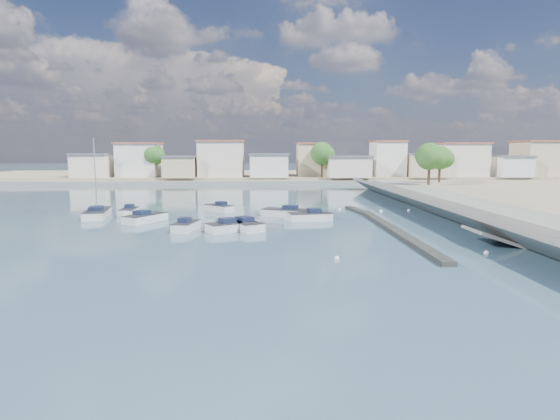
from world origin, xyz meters
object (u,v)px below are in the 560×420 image
at_px(motorboat_h, 234,227).
at_px(sailboat, 98,213).
at_px(motorboat_d, 308,217).
at_px(motorboat_b, 187,226).
at_px(motorboat_f, 218,208).
at_px(motorboat_c, 284,213).
at_px(motorboat_g, 128,212).
at_px(motorboat_a, 241,225).
at_px(motorboat_e, 147,218).

distance_m(motorboat_h, sailboat, 18.98).
bearing_deg(motorboat_d, motorboat_b, -154.18).
bearing_deg(motorboat_f, sailboat, -162.71).
bearing_deg(motorboat_c, sailboat, 179.49).
relative_size(motorboat_f, motorboat_g, 0.88).
xyz_separation_m(motorboat_a, motorboat_h, (-0.52, -1.10, -0.00)).
relative_size(motorboat_e, motorboat_f, 1.37).
height_order(motorboat_d, motorboat_e, same).
distance_m(motorboat_f, motorboat_g, 10.49).
height_order(motorboat_b, motorboat_e, same).
distance_m(motorboat_a, motorboat_f, 13.47).
height_order(motorboat_c, motorboat_e, same).
bearing_deg(motorboat_e, motorboat_c, 14.33).
distance_m(motorboat_d, sailboat, 23.80).
distance_m(motorboat_d, motorboat_h, 9.77).
xyz_separation_m(motorboat_f, sailboat, (-13.18, -4.10, 0.03)).
height_order(motorboat_f, sailboat, sailboat).
xyz_separation_m(motorboat_a, motorboat_g, (-13.35, 9.53, 0.00)).
height_order(motorboat_c, motorboat_f, same).
xyz_separation_m(motorboat_b, motorboat_f, (1.54, 13.50, 0.00)).
bearing_deg(sailboat, motorboat_e, -30.78).
bearing_deg(motorboat_f, motorboat_b, -96.51).
bearing_deg(sailboat, motorboat_d, -8.81).
distance_m(motorboat_e, sailboat, 7.62).
bearing_deg(motorboat_c, motorboat_g, 177.40).
bearing_deg(motorboat_e, motorboat_g, 125.87).
xyz_separation_m(motorboat_b, motorboat_d, (11.89, 5.75, -0.00)).
height_order(motorboat_h, sailboat, sailboat).
xyz_separation_m(motorboat_b, motorboat_c, (9.44, 9.21, 0.00)).
bearing_deg(motorboat_a, motorboat_e, 153.58).
xyz_separation_m(motorboat_f, motorboat_h, (2.94, -14.12, 0.00)).
height_order(motorboat_f, motorboat_h, same).
height_order(motorboat_g, motorboat_h, same).
xyz_separation_m(motorboat_b, motorboat_g, (-8.35, 10.01, 0.00)).
relative_size(motorboat_b, sailboat, 0.49).
height_order(motorboat_d, sailboat, sailboat).
xyz_separation_m(motorboat_b, sailboat, (-11.64, 9.40, 0.03)).
relative_size(motorboat_c, motorboat_e, 1.10).
xyz_separation_m(motorboat_h, sailboat, (-16.12, 10.01, 0.03)).
height_order(motorboat_g, sailboat, sailboat).
bearing_deg(sailboat, motorboat_c, -0.51).
distance_m(motorboat_f, sailboat, 13.80).
relative_size(motorboat_a, motorboat_h, 1.09).
height_order(motorboat_a, motorboat_b, same).
bearing_deg(motorboat_h, motorboat_b, 172.14).
bearing_deg(motorboat_h, motorboat_a, 64.83).
relative_size(motorboat_a, motorboat_e, 1.02).
distance_m(motorboat_b, motorboat_g, 13.04).
distance_m(motorboat_e, motorboat_h, 11.35).
distance_m(motorboat_c, motorboat_f, 8.99).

